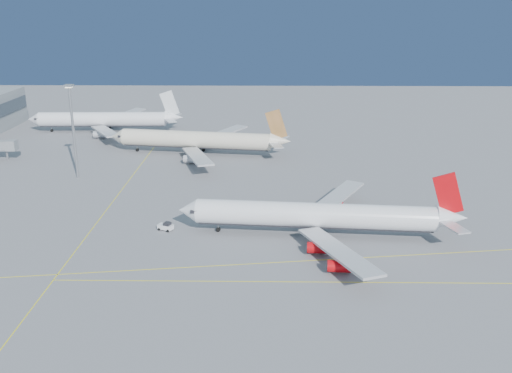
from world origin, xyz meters
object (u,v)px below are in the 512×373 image
(airliner_virgin, at_px, (321,216))
(airliner_etihad, at_px, (199,140))
(airliner_third, at_px, (106,119))
(light_mast, at_px, (73,124))
(pushback_tug, at_px, (166,226))

(airliner_virgin, height_order, airliner_etihad, airliner_etihad)
(airliner_etihad, bearing_deg, airliner_third, 148.57)
(airliner_etihad, xyz_separation_m, airliner_third, (-42.12, 35.38, 0.01))
(light_mast, bearing_deg, pushback_tug, -50.79)
(airliner_virgin, relative_size, pushback_tug, 16.50)
(airliner_etihad, relative_size, pushback_tug, 16.27)
(airliner_third, distance_m, light_mast, 65.13)
(airliner_etihad, bearing_deg, airliner_virgin, -55.34)
(airliner_etihad, distance_m, pushback_tug, 69.65)
(airliner_third, xyz_separation_m, pushback_tug, (41.75, -104.90, -4.20))
(airliner_virgin, relative_size, light_mast, 2.32)
(airliner_virgin, relative_size, airliner_third, 1.03)
(airliner_virgin, distance_m, light_mast, 83.08)
(pushback_tug, bearing_deg, light_mast, 153.53)
(airliner_etihad, bearing_deg, pushback_tug, -81.71)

